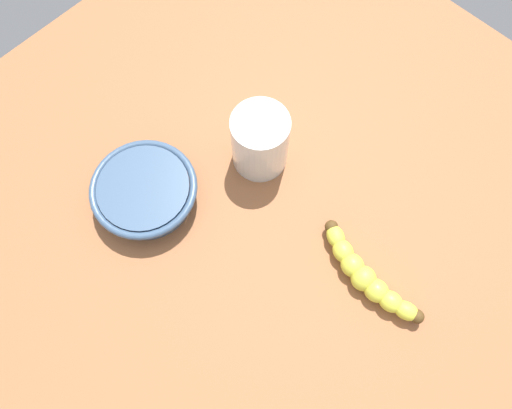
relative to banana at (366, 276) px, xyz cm
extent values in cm
cube|color=#955B37|center=(-14.87, -5.32, -3.42)|extent=(120.00, 120.00, 3.00)
ellipsoid|color=#DBDE40|center=(-7.33, 1.52, 0.00)|extent=(4.61, 4.11, 2.69)
ellipsoid|color=#DBDE40|center=(-5.00, 0.53, 0.00)|extent=(4.62, 4.17, 3.07)
ellipsoid|color=#DBDE40|center=(-2.56, -0.18, 0.00)|extent=(4.47, 4.21, 3.46)
ellipsoid|color=#DBDE40|center=(-0.06, -0.58, 0.00)|extent=(4.17, 4.20, 3.84)
ellipsoid|color=#DBDE40|center=(2.48, -0.68, 0.00)|extent=(3.88, 3.54, 3.46)
ellipsoid|color=#DBDE40|center=(5.00, -0.47, 0.00)|extent=(4.21, 3.59, 3.07)
ellipsoid|color=#DBDE40|center=(7.48, 0.05, 0.00)|extent=(4.38, 3.60, 2.69)
sphere|color=#513819|center=(-8.86, 2.29, 0.00)|extent=(2.11, 2.11, 2.11)
sphere|color=#513819|center=(9.14, 0.50, 0.00)|extent=(2.11, 2.11, 2.11)
cylinder|color=silver|center=(-25.95, 3.91, 3.78)|extent=(9.19, 9.19, 11.40)
cylinder|color=#A5D28F|center=(-25.95, 3.91, 3.49)|extent=(8.69, 8.69, 10.33)
cylinder|color=#3D5675|center=(-33.96, -14.10, 0.41)|extent=(14.51, 14.51, 4.66)
torus|color=#3D5675|center=(-33.96, -14.10, 2.14)|extent=(16.97, 16.97, 1.20)
camera|label=1|loc=(-0.99, -22.85, 70.60)|focal=33.41mm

